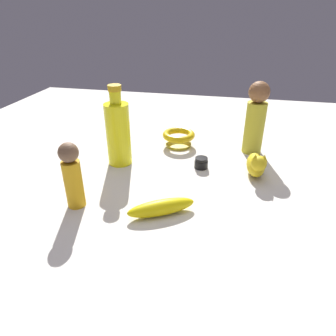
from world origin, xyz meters
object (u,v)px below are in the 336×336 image
Objects in this scene: bowl at (179,137)px; bottle_tall at (118,132)px; banana at (161,207)px; nail_polish_jar at (201,163)px; person_figure_child at (72,175)px; person_figure_adult at (256,118)px; cat_figurine at (256,164)px.

bowl is 0.46× the size of bottle_tall.
banana reaches higher than nail_polish_jar.
banana is at bearing -14.40° from nail_polish_jar.
person_figure_child is at bearing -46.94° from nail_polish_jar.
person_figure_adult is (-0.44, 0.24, 0.11)m from banana.
banana is 0.67× the size of bottle_tall.
bottle_tall reaches higher than cat_figurine.
person_figure_adult reaches higher than bowl.
cat_figurine is 0.20m from person_figure_adult.
nail_polish_jar is at bearing -134.31° from banana.
person_figure_child is at bearing -60.65° from cat_figurine.
person_figure_child reaches higher than nail_polish_jar.
banana is 0.28m from nail_polish_jar.
bottle_tall is (0.01, -0.45, 0.07)m from cat_figurine.
bowl is at bearing -122.31° from cat_figurine.
banana is at bearing 91.88° from person_figure_child.
bottle_tall reaches higher than nail_polish_jar.
bowl is (-0.44, -0.03, 0.01)m from banana.
bowl is at bearing -115.41° from banana.
nail_polish_jar is 0.26m from person_figure_adult.
cat_figurine is at bearing 57.69° from bowl.
banana is at bearing -43.14° from cat_figurine.
banana is 0.70× the size of person_figure_adult.
person_figure_adult is at bearing -177.71° from cat_figurine.
bottle_tall is (-0.25, -0.20, 0.09)m from banana.
cat_figurine is at bearing 119.35° from person_figure_child.
cat_figurine is at bearing 2.29° from person_figure_adult.
cat_figurine is 1.20× the size of bowl.
bowl is (-0.18, -0.28, -0.00)m from cat_figurine.
nail_polish_jar is 0.18× the size of person_figure_adult.
cat_figurine reaches higher than bowl.
bottle_tall is at bearing -89.35° from cat_figurine.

